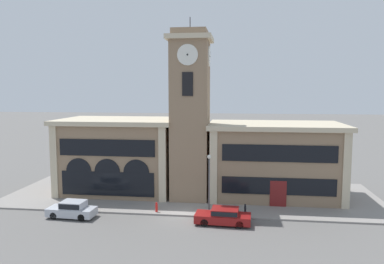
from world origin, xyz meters
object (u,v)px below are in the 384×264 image
(street_lamp, at_px, (209,175))
(fire_hydrant, at_px, (157,207))
(bollard, at_px, (245,210))
(parked_car_near, at_px, (72,209))
(parked_car_mid, at_px, (224,216))

(street_lamp, xyz_separation_m, fire_hydrant, (-4.66, -0.04, -3.06))
(bollard, bearing_deg, parked_car_near, -173.12)
(parked_car_near, xyz_separation_m, parked_car_mid, (12.95, -0.00, -0.05))
(street_lamp, xyz_separation_m, bollard, (3.12, -0.19, -2.96))
(street_lamp, distance_m, bollard, 4.31)
(parked_car_near, bearing_deg, fire_hydrant, -161.67)
(street_lamp, bearing_deg, bollard, -3.43)
(street_lamp, bearing_deg, fire_hydrant, -179.48)
(parked_car_near, xyz_separation_m, fire_hydrant, (6.94, 1.92, -0.17))
(parked_car_near, height_order, fire_hydrant, parked_car_near)
(fire_hydrant, bearing_deg, bollard, -1.07)
(parked_car_mid, distance_m, fire_hydrant, 6.31)
(fire_hydrant, bearing_deg, parked_car_mid, -17.73)
(parked_car_mid, xyz_separation_m, street_lamp, (-1.35, 1.96, 2.93))
(parked_car_mid, height_order, street_lamp, street_lamp)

